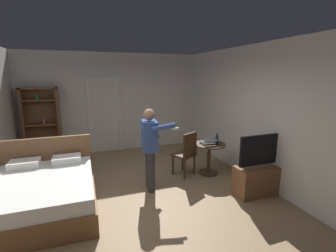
% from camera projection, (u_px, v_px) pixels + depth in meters
% --- Properties ---
extents(ground_plane, '(6.80, 6.80, 0.00)m').
position_uv_depth(ground_plane, '(139.00, 199.00, 4.30)').
color(ground_plane, '#997A56').
extents(wall_back, '(5.20, 0.12, 2.81)m').
position_uv_depth(wall_back, '(114.00, 103.00, 6.91)').
color(wall_back, silver).
rests_on(wall_back, ground_plane).
extents(wall_right, '(0.12, 6.43, 2.81)m').
position_uv_depth(wall_right, '(260.00, 115.00, 4.84)').
color(wall_right, silver).
rests_on(wall_right, ground_plane).
extents(doorway_frame, '(0.93, 0.08, 2.13)m').
position_uv_depth(doorway_frame, '(105.00, 110.00, 6.79)').
color(doorway_frame, white).
rests_on(doorway_frame, ground_plane).
extents(bed, '(1.61, 1.96, 1.02)m').
position_uv_depth(bed, '(44.00, 192.00, 3.93)').
color(bed, brown).
rests_on(bed, ground_plane).
extents(bookshelf, '(0.87, 0.32, 1.89)m').
position_uv_depth(bookshelf, '(42.00, 121.00, 6.17)').
color(bookshelf, brown).
rests_on(bookshelf, ground_plane).
extents(tv_flatscreen, '(0.96, 0.40, 1.15)m').
position_uv_depth(tv_flatscreen, '(260.00, 176.00, 4.46)').
color(tv_flatscreen, brown).
rests_on(tv_flatscreen, ground_plane).
extents(side_table, '(0.71, 0.71, 0.70)m').
position_uv_depth(side_table, '(209.00, 153.00, 5.35)').
color(side_table, '#4C331E').
rests_on(side_table, ground_plane).
extents(laptop, '(0.33, 0.34, 0.16)m').
position_uv_depth(laptop, '(209.00, 142.00, 5.25)').
color(laptop, black).
rests_on(laptop, side_table).
extents(bottle_on_table, '(0.06, 0.06, 0.24)m').
position_uv_depth(bottle_on_table, '(217.00, 140.00, 5.26)').
color(bottle_on_table, '#1F2F2C').
rests_on(bottle_on_table, side_table).
extents(wooden_chair, '(0.57, 0.57, 0.99)m').
position_uv_depth(wooden_chair, '(186.00, 152.00, 5.21)').
color(wooden_chair, '#4C331E').
rests_on(wooden_chair, ground_plane).
extents(person_blue_shirt, '(0.61, 0.61, 1.59)m').
position_uv_depth(person_blue_shirt, '(150.00, 144.00, 4.52)').
color(person_blue_shirt, '#333338').
rests_on(person_blue_shirt, ground_plane).
extents(suitcase_dark, '(0.55, 0.42, 0.34)m').
position_uv_depth(suitcase_dark, '(69.00, 161.00, 5.73)').
color(suitcase_dark, '#1E2D38').
rests_on(suitcase_dark, ground_plane).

